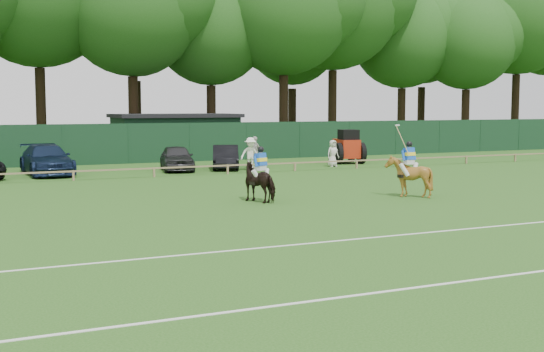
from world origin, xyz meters
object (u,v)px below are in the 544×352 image
utility_shed (175,136)px  tractor (347,147)px  horse_chestnut (409,176)px  hatch_grey (177,158)px  sedan_navy (47,160)px  horse_dark (261,182)px  estate_black (226,157)px  spectator_left (251,154)px  spectator_right (333,153)px  spectator_mid (254,152)px

utility_shed → tractor: (8.40, -8.63, -0.54)m
horse_chestnut → hatch_grey: horse_chestnut is taller
horse_chestnut → sedan_navy: (-11.55, 15.78, -0.04)m
horse_dark → horse_chestnut: size_ratio=1.07×
sedan_navy → estate_black: 9.77m
hatch_grey → estate_black: hatch_grey is taller
horse_dark → hatch_grey: horse_dark is taller
spectator_left → utility_shed: 10.70m
sedan_navy → hatch_grey: size_ratio=1.30×
sedan_navy → hatch_grey: 6.92m
horse_chestnut → estate_black: horse_chestnut is taller
horse_dark → utility_shed: (3.99, 22.82, 0.79)m
spectator_right → utility_shed: 12.22m
hatch_grey → spectator_mid: spectator_mid is taller
hatch_grey → spectator_mid: size_ratio=2.25×
horse_chestnut → spectator_right: horse_chestnut is taller
horse_chestnut → utility_shed: 24.18m
horse_dark → estate_black: (4.03, 13.70, -0.07)m
horse_chestnut → utility_shed: size_ratio=0.20×
spectator_left → horse_chestnut: bearing=-80.4°
sedan_navy → spectator_mid: bearing=-8.3°
spectator_right → tractor: size_ratio=0.57×
sedan_navy → tractor: size_ratio=1.94×
spectator_right → spectator_mid: bearing=164.1°
spectator_mid → sedan_navy: bearing=155.7°
spectator_left → spectator_right: spectator_left is taller
utility_shed → spectator_left: bearing=-85.1°
spectator_left → spectator_mid: (0.71, 1.08, 0.00)m
spectator_right → estate_black: bearing=162.8°
horse_chestnut → spectator_mid: spectator_mid is taller
hatch_grey → spectator_mid: bearing=4.6°
hatch_grey → horse_dark: bearing=-82.8°
horse_dark → sedan_navy: (-5.71, 14.51, 0.04)m
spectator_mid → utility_shed: (-1.63, 9.57, 0.61)m
horse_dark → spectator_left: size_ratio=0.96×
sedan_navy → spectator_mid: 11.40m
estate_black → tractor: bearing=24.4°
sedan_navy → spectator_right: bearing=-9.5°
estate_black → utility_shed: 9.16m
sedan_navy → spectator_mid: (11.33, -1.25, 0.14)m
estate_black → horse_chestnut: bearing=-62.0°
horse_dark → estate_black: 14.28m
sedan_navy → spectator_left: (10.62, -2.33, 0.14)m
horse_chestnut → sedan_navy: 19.56m
horse_chestnut → hatch_grey: size_ratio=0.40×
sedan_navy → spectator_left: size_ratio=2.94×
spectator_left → tractor: bearing=20.7°
horse_chestnut → tractor: tractor is taller
utility_shed → spectator_right: bearing=-58.7°
sedan_navy → spectator_left: bearing=-14.4°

